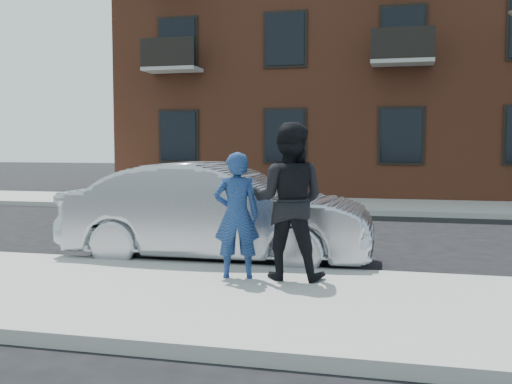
# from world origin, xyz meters

# --- Properties ---
(ground) EXTENTS (100.00, 100.00, 0.00)m
(ground) POSITION_xyz_m (0.00, 0.00, 0.00)
(ground) COLOR black
(ground) RESTS_ON ground
(near_sidewalk) EXTENTS (50.00, 3.50, 0.15)m
(near_sidewalk) POSITION_xyz_m (0.00, -0.25, 0.07)
(near_sidewalk) COLOR gray
(near_sidewalk) RESTS_ON ground
(near_curb) EXTENTS (50.00, 0.10, 0.15)m
(near_curb) POSITION_xyz_m (0.00, 1.55, 0.07)
(near_curb) COLOR #999691
(near_curb) RESTS_ON ground
(far_sidewalk) EXTENTS (50.00, 3.50, 0.15)m
(far_sidewalk) POSITION_xyz_m (0.00, 11.25, 0.07)
(far_sidewalk) COLOR gray
(far_sidewalk) RESTS_ON ground
(far_curb) EXTENTS (50.00, 0.10, 0.15)m
(far_curb) POSITION_xyz_m (0.00, 9.45, 0.07)
(far_curb) COLOR #999691
(far_curb) RESTS_ON ground
(apartment_building) EXTENTS (24.30, 10.30, 12.30)m
(apartment_building) POSITION_xyz_m (2.00, 18.00, 6.16)
(apartment_building) COLOR brown
(apartment_building) RESTS_ON ground
(silver_sedan) EXTENTS (4.97, 1.86, 1.62)m
(silver_sedan) POSITION_xyz_m (-2.70, 2.30, 0.81)
(silver_sedan) COLOR #999BA3
(silver_sedan) RESTS_ON ground
(man_hoodie) EXTENTS (0.69, 0.54, 1.67)m
(man_hoodie) POSITION_xyz_m (-1.95, 0.69, 0.98)
(man_hoodie) COLOR navy
(man_hoodie) RESTS_ON near_sidewalk
(man_peacoat) EXTENTS (1.00, 0.78, 2.05)m
(man_peacoat) POSITION_xyz_m (-1.28, 0.82, 1.18)
(man_peacoat) COLOR black
(man_peacoat) RESTS_ON near_sidewalk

